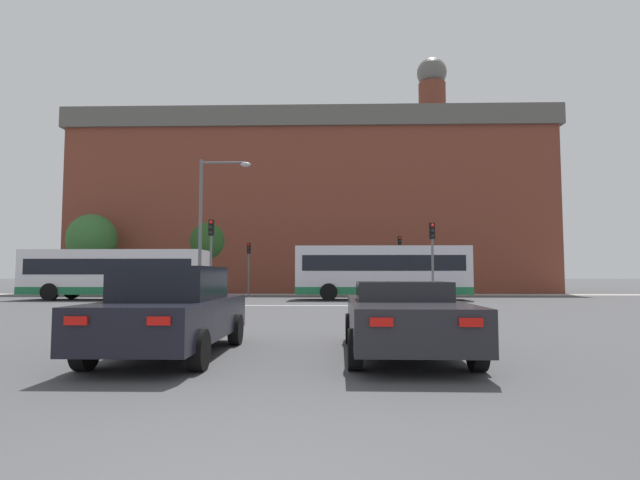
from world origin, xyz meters
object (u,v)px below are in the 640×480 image
(pedestrian_walking_east, at_px, (217,283))
(bus_crossing_lead, at_px, (382,271))
(street_lamp_junction, at_px, (210,215))
(pedestrian_waiting, at_px, (313,280))
(traffic_light_near_left, at_px, (211,247))
(traffic_light_far_left, at_px, (249,260))
(traffic_light_near_right, at_px, (432,249))
(car_roadster_right, at_px, (403,317))
(traffic_light_far_right, at_px, (400,255))
(car_saloon_left, at_px, (172,311))
(bus_crossing_trailing, at_px, (116,273))

(pedestrian_walking_east, bearing_deg, bus_crossing_lead, 104.62)
(street_lamp_junction, relative_size, pedestrian_waiting, 3.82)
(traffic_light_near_left, distance_m, traffic_light_far_left, 12.03)
(bus_crossing_lead, relative_size, pedestrian_walking_east, 6.53)
(traffic_light_near_right, height_order, pedestrian_waiting, traffic_light_near_right)
(car_roadster_right, bearing_deg, traffic_light_near_right, 77.51)
(traffic_light_near_left, height_order, traffic_light_near_right, traffic_light_near_left)
(traffic_light_far_right, distance_m, traffic_light_near_left, 16.80)
(car_saloon_left, distance_m, traffic_light_near_left, 16.16)
(car_roadster_right, distance_m, traffic_light_far_left, 28.61)
(car_saloon_left, distance_m, street_lamp_junction, 15.43)
(traffic_light_near_right, bearing_deg, car_saloon_left, -116.53)
(bus_crossing_lead, height_order, bus_crossing_trailing, bus_crossing_lead)
(traffic_light_near_right, bearing_deg, traffic_light_near_left, -179.61)
(car_roadster_right, relative_size, pedestrian_walking_east, 3.17)
(traffic_light_far_right, xyz_separation_m, traffic_light_near_left, (-11.12, -12.59, -0.08))
(traffic_light_near_left, distance_m, pedestrian_walking_east, 13.22)
(car_roadster_right, xyz_separation_m, traffic_light_near_left, (-7.41, 15.50, 2.15))
(car_saloon_left, bearing_deg, bus_crossing_lead, 74.29)
(car_saloon_left, xyz_separation_m, bus_crossing_trailing, (-9.99, 20.35, 0.77))
(traffic_light_far_left, bearing_deg, pedestrian_waiting, 6.37)
(car_saloon_left, height_order, car_roadster_right, car_saloon_left)
(traffic_light_far_right, relative_size, traffic_light_far_left, 1.14)
(pedestrian_waiting, bearing_deg, traffic_light_far_left, 157.66)
(traffic_light_far_right, xyz_separation_m, traffic_light_far_left, (-11.26, -0.56, -0.32))
(car_roadster_right, bearing_deg, car_saloon_left, -176.31)
(street_lamp_junction, xyz_separation_m, pedestrian_waiting, (4.43, 13.57, -3.27))
(bus_crossing_lead, bearing_deg, traffic_light_far_left, 52.55)
(car_saloon_left, xyz_separation_m, car_roadster_right, (4.22, 0.22, -0.11))
(traffic_light_near_right, relative_size, street_lamp_junction, 0.57)
(traffic_light_far_right, height_order, street_lamp_junction, street_lamp_junction)
(bus_crossing_lead, bearing_deg, traffic_light_near_right, -157.47)
(traffic_light_near_right, height_order, pedestrian_walking_east, traffic_light_near_right)
(bus_crossing_trailing, distance_m, traffic_light_far_right, 19.66)
(car_saloon_left, bearing_deg, street_lamp_junction, 101.64)
(traffic_light_far_left, bearing_deg, pedestrian_walking_east, 163.00)
(traffic_light_far_left, height_order, street_lamp_junction, street_lamp_junction)
(car_roadster_right, xyz_separation_m, bus_crossing_lead, (1.61, 20.51, 1.00))
(traffic_light_near_left, height_order, street_lamp_junction, street_lamp_junction)
(bus_crossing_lead, relative_size, street_lamp_junction, 1.44)
(car_roadster_right, xyz_separation_m, traffic_light_far_right, (3.71, 28.09, 2.24))
(traffic_light_far_right, xyz_separation_m, pedestrian_walking_east, (-13.78, 0.21, -2.03))
(car_saloon_left, bearing_deg, traffic_light_near_left, 101.48)
(bus_crossing_trailing, xyz_separation_m, traffic_light_far_right, (17.93, 7.96, 1.35))
(car_saloon_left, distance_m, traffic_light_near_right, 17.75)
(street_lamp_junction, xyz_separation_m, pedestrian_walking_east, (-2.82, 13.81, -3.48))
(street_lamp_junction, relative_size, pedestrian_walking_east, 4.55)
(bus_crossing_lead, xyz_separation_m, traffic_light_far_right, (2.10, 7.58, 1.24))
(pedestrian_walking_east, bearing_deg, bus_crossing_trailing, 21.38)
(car_roadster_right, relative_size, pedestrian_waiting, 2.67)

